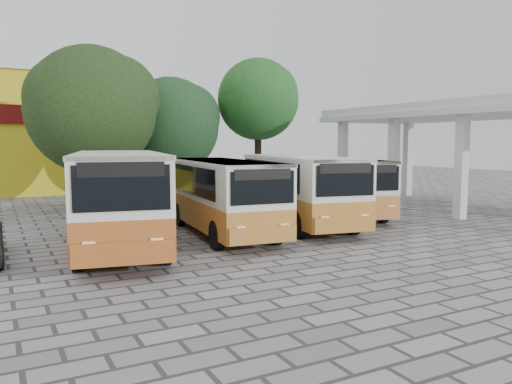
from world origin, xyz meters
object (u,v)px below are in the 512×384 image
bus_centre_left (223,192)px  bus_centre_right (300,186)px  bus_far_right (340,183)px  bus_far_left (119,193)px

bus_centre_left → bus_centre_right: 3.67m
bus_centre_left → bus_centre_right: bearing=11.2°
bus_centre_left → bus_far_right: size_ratio=1.00×
bus_far_left → bus_far_right: 11.10m
bus_far_left → bus_centre_left: 4.01m
bus_centre_left → bus_far_right: bus_centre_left is taller
bus_far_left → bus_centre_right: (7.62, 0.91, -0.14)m
bus_far_left → bus_centre_left: bus_far_left is taller
bus_far_left → bus_centre_left: bearing=19.2°
bus_far_right → bus_centre_left: bearing=-149.5°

